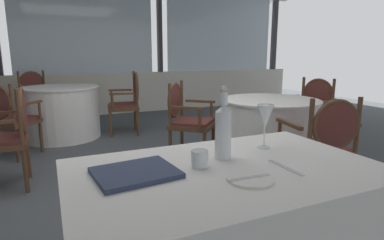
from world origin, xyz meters
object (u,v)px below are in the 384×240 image
object	(u,v)px
dining_chair_0_0	(185,115)
menu_book	(135,173)
dining_chair_1_1	(129,99)
dining_chair_3_1	(9,130)
side_plate	(250,179)
dining_chair_1_2	(35,95)
dining_chair_0_1	(323,143)
water_bottle	(223,130)
wine_glass	(265,117)
dining_chair_1_0	(7,115)
water_tumbler	(200,159)
dining_chair_0_2	(312,109)

from	to	relation	value
dining_chair_0_0	menu_book	bearing A→B (deg)	-76.17
dining_chair_1_1	dining_chair_0_0	bearing A→B (deg)	109.71
dining_chair_0_0	dining_chair_3_1	size ratio (longest dim) A/B	0.97
dining_chair_1_1	side_plate	bearing A→B (deg)	92.27
dining_chair_1_2	dining_chair_3_1	distance (m)	2.68
dining_chair_0_1	water_bottle	bearing A→B (deg)	126.20
wine_glass	dining_chair_1_0	distance (m)	3.35
water_tumbler	dining_chair_1_2	xyz separation A→B (m)	(-0.77, 4.80, -0.24)
water_bottle	dining_chair_0_2	size ratio (longest dim) A/B	0.36
wine_glass	dining_chair_1_2	xyz separation A→B (m)	(-1.19, 4.68, -0.36)
dining_chair_0_0	dining_chair_3_1	xyz separation A→B (m)	(-1.78, -0.06, 0.01)
dining_chair_1_0	dining_chair_0_2	bearing A→B (deg)	-71.05
menu_book	dining_chair_3_1	world-z (taller)	dining_chair_3_1
dining_chair_0_2	dining_chair_1_1	xyz separation A→B (m)	(-1.90, 1.88, -0.00)
water_bottle	menu_book	size ratio (longest dim) A/B	1.07
dining_chair_3_1	side_plate	bearing A→B (deg)	114.33
dining_chair_0_1	water_tumbler	bearing A→B (deg)	125.94
dining_chair_0_0	dining_chair_0_2	distance (m)	1.64
water_tumbler	dining_chair_0_2	xyz separation A→B (m)	(2.47, 1.85, -0.25)
dining_chair_0_1	dining_chair_0_0	bearing A→B (deg)	30.06
side_plate	water_bottle	xyz separation A→B (m)	(0.03, 0.27, 0.13)
wine_glass	dining_chair_1_2	distance (m)	4.84
wine_glass	water_tumbler	xyz separation A→B (m)	(-0.42, -0.12, -0.12)
dining_chair_0_2	dining_chair_1_1	size ratio (longest dim) A/B	0.97
menu_book	water_tumbler	bearing A→B (deg)	-9.41
water_bottle	dining_chair_1_2	xyz separation A→B (m)	(-0.92, 4.74, -0.34)
side_plate	water_tumbler	world-z (taller)	water_tumbler
wine_glass	dining_chair_0_0	xyz separation A→B (m)	(0.44, 2.06, -0.39)
dining_chair_0_0	dining_chair_0_1	size ratio (longest dim) A/B	1.00
water_tumbler	dining_chair_1_1	distance (m)	3.78
water_tumbler	water_bottle	bearing A→B (deg)	22.14
water_bottle	menu_book	bearing A→B (deg)	-174.20
side_plate	dining_chair_1_2	distance (m)	5.09
water_tumbler	dining_chair_0_0	bearing A→B (deg)	68.41
wine_glass	dining_chair_1_2	world-z (taller)	wine_glass
dining_chair_0_1	dining_chair_0_2	distance (m)	1.64
side_plate	dining_chair_0_0	distance (m)	2.52
dining_chair_0_2	dining_chair_3_1	xyz separation A→B (m)	(-3.39, 0.27, -0.00)
dining_chair_0_2	water_tumbler	bearing A→B (deg)	18.40
dining_chair_0_0	dining_chair_1_0	size ratio (longest dim) A/B	1.01
dining_chair_1_2	dining_chair_1_0	bearing A→B (deg)	-29.97
wine_glass	dining_chair_0_0	size ratio (longest dim) A/B	0.24
dining_chair_0_0	dining_chair_1_0	bearing A→B (deg)	-164.75
menu_book	dining_chair_1_0	bearing A→B (deg)	97.86
wine_glass	dining_chair_3_1	size ratio (longest dim) A/B	0.24
dining_chair_0_1	dining_chair_3_1	world-z (taller)	dining_chair_3_1
wine_glass	dining_chair_0_2	bearing A→B (deg)	40.23
dining_chair_0_0	dining_chair_0_1	xyz separation A→B (m)	(0.52, -1.55, 0.01)
water_bottle	wine_glass	xyz separation A→B (m)	(0.28, 0.06, 0.03)
dining_chair_0_1	dining_chair_1_2	distance (m)	4.70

